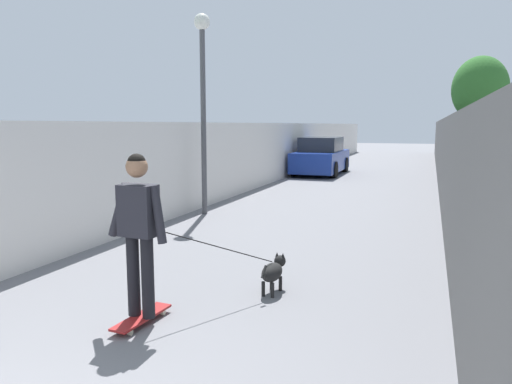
# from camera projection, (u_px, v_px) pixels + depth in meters

# --- Properties ---
(ground_plane) EXTENTS (80.00, 80.00, 0.00)m
(ground_plane) POSITION_uv_depth(u_px,v_px,m) (346.00, 190.00, 15.39)
(ground_plane) COLOR slate
(wall_left) EXTENTS (48.00, 0.30, 2.11)m
(wall_left) POSITION_uv_depth(u_px,v_px,m) (237.00, 158.00, 14.37)
(wall_left) COLOR silver
(wall_left) RESTS_ON ground
(fence_right) EXTENTS (48.00, 0.30, 2.23)m
(fence_right) POSITION_uv_depth(u_px,v_px,m) (448.00, 162.00, 12.39)
(fence_right) COLOR #4C4C4C
(fence_right) RESTS_ON ground
(tree_right_near) EXTENTS (2.03, 2.03, 4.61)m
(tree_right_near) POSITION_uv_depth(u_px,v_px,m) (480.00, 90.00, 18.20)
(tree_right_near) COLOR #473523
(tree_right_near) RESTS_ON ground
(lamp_post) EXTENTS (0.36, 0.36, 4.48)m
(lamp_post) POSITION_uv_depth(u_px,v_px,m) (203.00, 80.00, 10.80)
(lamp_post) COLOR #4C4C51
(lamp_post) RESTS_ON ground
(skateboard) EXTENTS (0.81, 0.25, 0.08)m
(skateboard) POSITION_uv_depth(u_px,v_px,m) (142.00, 317.00, 5.02)
(skateboard) COLOR maroon
(skateboard) RESTS_ON ground
(person_skateboarder) EXTENTS (0.25, 0.71, 1.69)m
(person_skateboarder) POSITION_uv_depth(u_px,v_px,m) (139.00, 222.00, 4.88)
(person_skateboarder) COLOR black
(person_skateboarder) RESTS_ON skateboard
(dog) EXTENTS (1.67, 1.12, 1.06)m
(dog) POSITION_uv_depth(u_px,v_px,m) (273.00, 271.00, 5.92)
(dog) COLOR black
(dog) RESTS_ON ground
(car_near) EXTENTS (4.11, 1.80, 1.54)m
(car_near) POSITION_uv_depth(u_px,v_px,m) (321.00, 157.00, 20.09)
(car_near) COLOR navy
(car_near) RESTS_ON ground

